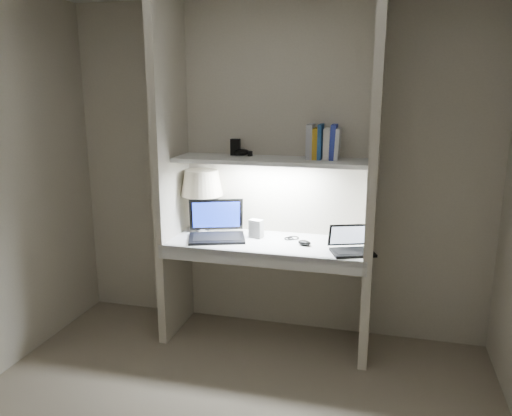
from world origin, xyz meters
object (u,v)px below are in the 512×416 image
(speaker, at_px, (256,229))
(book_row, at_px, (323,143))
(laptop_netbook, at_px, (351,246))
(table_lamp, at_px, (202,190))
(laptop_main, at_px, (217,229))

(speaker, xyz_separation_m, book_row, (0.47, 0.08, 0.64))
(laptop_netbook, distance_m, speaker, 0.73)
(table_lamp, relative_size, speaker, 3.54)
(table_lamp, xyz_separation_m, book_row, (0.92, -0.00, 0.39))
(laptop_main, bearing_deg, book_row, -8.96)
(table_lamp, bearing_deg, speaker, -10.21)
(speaker, height_order, book_row, book_row)
(laptop_main, bearing_deg, laptop_netbook, -25.39)
(laptop_main, bearing_deg, speaker, -7.11)
(laptop_main, height_order, laptop_netbook, laptop_main)
(table_lamp, distance_m, speaker, 0.53)
(speaker, bearing_deg, book_row, 24.13)
(laptop_netbook, xyz_separation_m, speaker, (-0.71, 0.17, 0.03))
(laptop_main, xyz_separation_m, book_row, (0.76, 0.14, 0.65))
(laptop_main, distance_m, speaker, 0.30)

